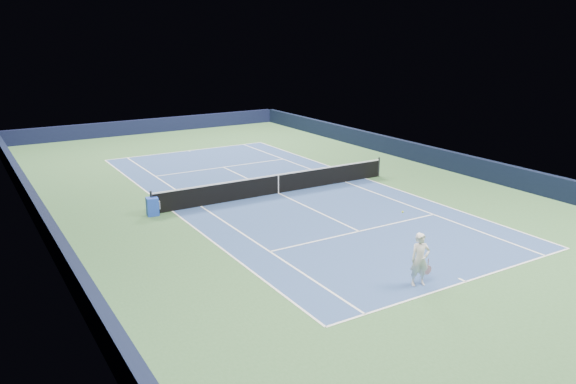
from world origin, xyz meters
TOP-DOWN VIEW (x-y plane):
  - ground at (0.00, 0.00)m, footprint 40.00×40.00m
  - wall_far at (0.00, 19.82)m, footprint 22.00×0.35m
  - wall_right at (10.82, 0.00)m, footprint 0.35×40.00m
  - wall_left at (-10.82, 0.00)m, footprint 0.35×40.00m
  - court_surface at (0.00, 0.00)m, footprint 10.97×23.77m
  - baseline_far at (0.00, 11.88)m, footprint 10.97×0.08m
  - baseline_near at (0.00, -11.88)m, footprint 10.97×0.08m
  - sideline_doubles_right at (5.49, 0.00)m, footprint 0.08×23.77m
  - sideline_doubles_left at (-5.49, 0.00)m, footprint 0.08×23.77m
  - sideline_singles_right at (4.12, 0.00)m, footprint 0.08×23.77m
  - sideline_singles_left at (-4.12, 0.00)m, footprint 0.08×23.77m
  - service_line_far at (0.00, 6.40)m, footprint 8.23×0.08m
  - service_line_near at (0.00, -6.40)m, footprint 8.23×0.08m
  - center_service_line at (0.00, 0.00)m, footprint 0.08×12.80m
  - center_mark_far at (0.00, 11.73)m, footprint 0.08×0.30m
  - center_mark_near at (0.00, -11.73)m, footprint 0.08×0.30m
  - tennis_net at (0.00, 0.00)m, footprint 12.90×0.10m
  - sponsor_cube at (-6.40, -0.10)m, footprint 0.58×0.50m
  - tennis_player at (-1.46, -11.25)m, footprint 0.84×1.33m

SIDE VIEW (x-z plane):
  - ground at x=0.00m, z-range 0.00..0.00m
  - court_surface at x=0.00m, z-range 0.00..0.01m
  - baseline_far at x=0.00m, z-range 0.01..0.01m
  - baseline_near at x=0.00m, z-range 0.01..0.01m
  - sideline_doubles_right at x=5.49m, z-range 0.01..0.01m
  - sideline_doubles_left at x=-5.49m, z-range 0.01..0.01m
  - sideline_singles_right at x=4.12m, z-range 0.01..0.01m
  - sideline_singles_left at x=-4.12m, z-range 0.01..0.01m
  - service_line_far at x=0.00m, z-range 0.01..0.01m
  - service_line_near at x=0.00m, z-range 0.01..0.01m
  - center_service_line at x=0.00m, z-range 0.01..0.01m
  - center_mark_far at x=0.00m, z-range 0.01..0.01m
  - center_mark_near at x=0.00m, z-range 0.01..0.01m
  - sponsor_cube at x=-6.40m, z-range 0.00..0.80m
  - tennis_net at x=0.00m, z-range -0.03..1.04m
  - wall_far at x=0.00m, z-range 0.00..1.10m
  - wall_right at x=10.82m, z-range 0.00..1.10m
  - wall_left at x=-10.82m, z-range 0.00..1.10m
  - tennis_player at x=-1.46m, z-range -0.22..1.95m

